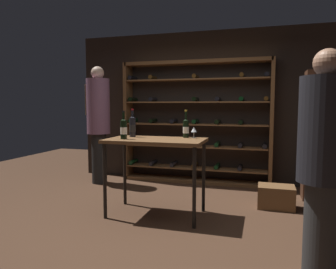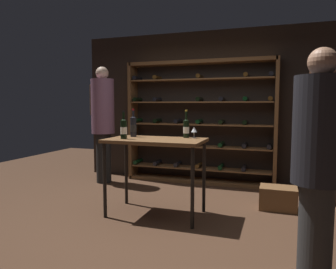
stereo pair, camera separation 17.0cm
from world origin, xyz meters
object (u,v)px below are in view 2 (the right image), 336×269
at_px(person_guest_blue_shirt, 103,119).
at_px(wine_bottle_amber_reserve, 124,128).
at_px(wine_bottle_gold_foil, 186,128).
at_px(tasting_table, 155,147).
at_px(wine_rack, 199,123).
at_px(wine_glass_stemmed_left, 194,130).
at_px(display_cabinet, 325,137).
at_px(wine_crate, 278,198).
at_px(wine_bottle_green_slim, 133,126).
at_px(person_guest_plum_blouse, 319,154).

distance_m(person_guest_blue_shirt, wine_bottle_amber_reserve, 1.83).
bearing_deg(wine_bottle_gold_foil, wine_bottle_amber_reserve, -150.84).
height_order(tasting_table, wine_bottle_amber_reserve, wine_bottle_amber_reserve).
bearing_deg(wine_rack, wine_glass_stemmed_left, -78.69).
bearing_deg(display_cabinet, wine_bottle_gold_foil, -149.08).
distance_m(person_guest_blue_shirt, wine_crate, 3.22).
distance_m(display_cabinet, wine_bottle_amber_reserve, 2.87).
bearing_deg(wine_bottle_green_slim, wine_crate, 16.69).
relative_size(person_guest_blue_shirt, display_cabinet, 1.09).
bearing_deg(tasting_table, wine_bottle_amber_reserve, -161.45).
bearing_deg(tasting_table, person_guest_blue_shirt, 139.13).
bearing_deg(wine_rack, person_guest_plum_blouse, -60.03).
height_order(wine_bottle_amber_reserve, wine_glass_stemmed_left, wine_bottle_amber_reserve).
height_order(person_guest_plum_blouse, wine_bottle_gold_foil, person_guest_plum_blouse).
bearing_deg(wine_bottle_green_slim, wine_bottle_amber_reserve, -89.38).
xyz_separation_m(wine_bottle_green_slim, wine_glass_stemmed_left, (0.82, 0.08, -0.04)).
bearing_deg(wine_crate, person_guest_blue_shirt, 168.98).
height_order(wine_rack, person_guest_blue_shirt, wine_rack).
relative_size(wine_rack, wine_glass_stemmed_left, 18.33).
bearing_deg(person_guest_plum_blouse, wine_rack, -20.05).
bearing_deg(wine_crate, wine_bottle_gold_foil, -158.37).
height_order(wine_rack, wine_glass_stemmed_left, wine_rack).
bearing_deg(tasting_table, wine_bottle_green_slim, 156.35).
distance_m(person_guest_plum_blouse, wine_glass_stemmed_left, 1.81).
bearing_deg(wine_bottle_amber_reserve, wine_bottle_green_slim, 90.62).
relative_size(tasting_table, wine_bottle_green_slim, 3.25).
distance_m(wine_crate, display_cabinet, 1.17).
distance_m(wine_bottle_green_slim, wine_bottle_amber_reserve, 0.29).
distance_m(wine_rack, wine_bottle_green_slim, 1.75).
xyz_separation_m(person_guest_plum_blouse, wine_crate, (-0.27, 1.72, -0.86)).
bearing_deg(person_guest_plum_blouse, display_cabinet, -58.30).
height_order(person_guest_plum_blouse, wine_crate, person_guest_plum_blouse).
bearing_deg(person_guest_blue_shirt, wine_bottle_gold_foil, -103.63).
bearing_deg(wine_bottle_amber_reserve, wine_glass_stemmed_left, 24.57).
distance_m(tasting_table, person_guest_plum_blouse, 2.02).
bearing_deg(wine_crate, wine_bottle_green_slim, -163.31).
relative_size(person_guest_plum_blouse, wine_bottle_amber_reserve, 5.18).
relative_size(wine_bottle_green_slim, wine_bottle_gold_foil, 1.03).
distance_m(tasting_table, person_guest_blue_shirt, 2.02).
xyz_separation_m(wine_rack, display_cabinet, (1.98, -0.52, -0.13)).
height_order(person_guest_blue_shirt, wine_crate, person_guest_blue_shirt).
relative_size(wine_crate, display_cabinet, 0.25).
bearing_deg(person_guest_plum_blouse, person_guest_blue_shirt, 4.78).
distance_m(person_guest_plum_blouse, person_guest_blue_shirt, 4.01).
xyz_separation_m(wine_rack, person_guest_plum_blouse, (1.64, -2.84, -0.06)).
distance_m(wine_rack, person_guest_plum_blouse, 3.28).
bearing_deg(person_guest_plum_blouse, wine_bottle_amber_reserve, 17.79).
relative_size(wine_rack, wine_bottle_gold_foil, 7.32).
bearing_deg(wine_bottle_gold_foil, wine_crate, 21.63).
relative_size(wine_bottle_amber_reserve, wine_bottle_gold_foil, 0.97).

